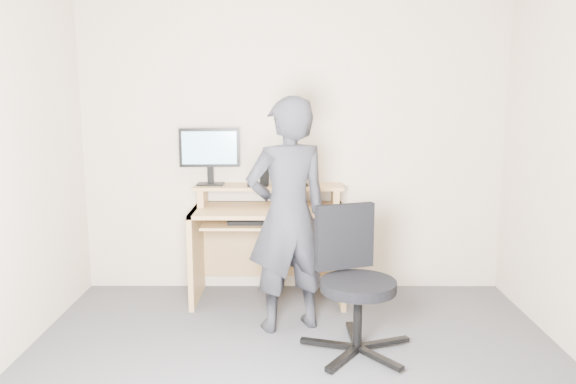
{
  "coord_description": "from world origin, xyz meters",
  "views": [
    {
      "loc": [
        -0.04,
        -2.9,
        1.64
      ],
      "look_at": [
        -0.04,
        1.05,
        0.95
      ],
      "focal_mm": 35.0,
      "sensor_mm": 36.0,
      "label": 1
    }
  ],
  "objects_px": {
    "desk": "(269,231)",
    "monitor": "(210,151)",
    "office_chair": "(353,275)",
    "person": "(288,216)"
  },
  "relations": [
    {
      "from": "person",
      "to": "monitor",
      "type": "bearing_deg",
      "value": -69.51
    },
    {
      "from": "desk",
      "to": "person",
      "type": "relative_size",
      "value": 0.74
    },
    {
      "from": "desk",
      "to": "monitor",
      "type": "relative_size",
      "value": 2.47
    },
    {
      "from": "monitor",
      "to": "desk",
      "type": "bearing_deg",
      "value": -11.38
    },
    {
      "from": "monitor",
      "to": "office_chair",
      "type": "bearing_deg",
      "value": -47.65
    },
    {
      "from": "desk",
      "to": "monitor",
      "type": "height_order",
      "value": "monitor"
    },
    {
      "from": "monitor",
      "to": "person",
      "type": "height_order",
      "value": "person"
    },
    {
      "from": "office_chair",
      "to": "desk",
      "type": "bearing_deg",
      "value": 100.48
    },
    {
      "from": "office_chair",
      "to": "monitor",
      "type": "bearing_deg",
      "value": 114.97
    },
    {
      "from": "desk",
      "to": "monitor",
      "type": "xyz_separation_m",
      "value": [
        -0.48,
        0.07,
        0.64
      ]
    }
  ]
}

